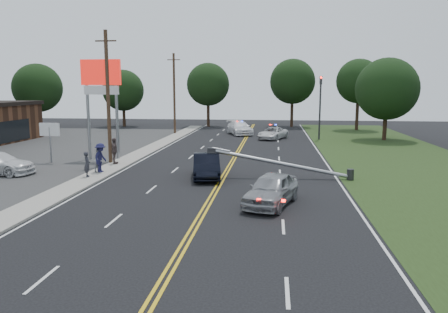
# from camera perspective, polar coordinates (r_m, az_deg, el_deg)

# --- Properties ---
(ground) EXTENTS (120.00, 120.00, 0.00)m
(ground) POSITION_cam_1_polar(r_m,az_deg,el_deg) (20.91, -2.63, -7.09)
(ground) COLOR black
(ground) RESTS_ON ground
(sidewalk) EXTENTS (1.80, 70.00, 0.12)m
(sidewalk) POSITION_cam_1_polar(r_m,az_deg,el_deg) (32.53, -14.52, -1.46)
(sidewalk) COLOR gray
(sidewalk) RESTS_ON ground
(grass_verge) EXTENTS (12.00, 80.00, 0.01)m
(grass_verge) POSITION_cam_1_polar(r_m,az_deg,el_deg) (32.07, 25.12, -2.27)
(grass_verge) COLOR #213313
(grass_verge) RESTS_ON ground
(centerline_yellow) EXTENTS (0.36, 80.00, 0.00)m
(centerline_yellow) POSITION_cam_1_polar(r_m,az_deg,el_deg) (30.56, 0.36, -1.92)
(centerline_yellow) COLOR gold
(centerline_yellow) RESTS_ON ground
(pylon_sign) EXTENTS (3.20, 0.35, 8.00)m
(pylon_sign) POSITION_cam_1_polar(r_m,az_deg,el_deg) (36.52, -15.74, 8.97)
(pylon_sign) COLOR gray
(pylon_sign) RESTS_ON ground
(small_sign) EXTENTS (1.60, 0.14, 3.10)m
(small_sign) POSITION_cam_1_polar(r_m,az_deg,el_deg) (36.36, -21.80, 2.88)
(small_sign) COLOR gray
(small_sign) RESTS_ON ground
(traffic_signal) EXTENTS (0.28, 0.41, 7.05)m
(traffic_signal) POSITION_cam_1_polar(r_m,az_deg,el_deg) (50.11, 12.45, 6.95)
(traffic_signal) COLOR #2D2D30
(traffic_signal) RESTS_ON ground
(fallen_streetlight) EXTENTS (9.36, 0.44, 1.91)m
(fallen_streetlight) POSITION_cam_1_polar(r_m,az_deg,el_deg) (28.27, 8.39, -1.04)
(fallen_streetlight) COLOR #2D2D30
(fallen_streetlight) RESTS_ON ground
(utility_pole_mid) EXTENTS (1.60, 0.28, 10.00)m
(utility_pole_mid) POSITION_cam_1_polar(r_m,az_deg,el_deg) (34.18, -14.91, 7.50)
(utility_pole_mid) COLOR #382619
(utility_pole_mid) RESTS_ON ground
(utility_pole_far) EXTENTS (1.60, 0.28, 10.00)m
(utility_pole_far) POSITION_cam_1_polar(r_m,az_deg,el_deg) (55.25, -6.51, 8.18)
(utility_pole_far) COLOR #382619
(utility_pole_far) RESTS_ON ground
(tree_4) EXTENTS (6.98, 6.98, 9.25)m
(tree_4) POSITION_cam_1_polar(r_m,az_deg,el_deg) (69.32, -23.17, 8.23)
(tree_4) COLOR black
(tree_4) RESTS_ON ground
(tree_5) EXTENTS (6.13, 6.13, 8.47)m
(tree_5) POSITION_cam_1_polar(r_m,az_deg,el_deg) (67.65, -13.04, 8.41)
(tree_5) COLOR black
(tree_5) RESTS_ON ground
(tree_6) EXTENTS (6.35, 6.35, 9.46)m
(tree_6) POSITION_cam_1_polar(r_m,az_deg,el_deg) (65.85, -2.09, 9.38)
(tree_6) COLOR black
(tree_6) RESTS_ON ground
(tree_7) EXTENTS (6.64, 6.64, 10.02)m
(tree_7) POSITION_cam_1_polar(r_m,az_deg,el_deg) (66.15, 8.95, 9.64)
(tree_7) COLOR black
(tree_7) RESTS_ON ground
(tree_8) EXTENTS (6.03, 6.03, 9.70)m
(tree_8) POSITION_cam_1_polar(r_m,az_deg,el_deg) (62.94, 17.18, 9.37)
(tree_8) COLOR black
(tree_8) RESTS_ON ground
(tree_9) EXTENTS (6.82, 6.82, 9.07)m
(tree_9) POSITION_cam_1_polar(r_m,az_deg,el_deg) (51.74, 20.51, 8.25)
(tree_9) COLOR black
(tree_9) RESTS_ON ground
(crashed_sedan) EXTENTS (2.42, 4.94, 1.56)m
(crashed_sedan) POSITION_cam_1_polar(r_m,az_deg,el_deg) (28.26, -2.30, -1.24)
(crashed_sedan) COLOR black
(crashed_sedan) RESTS_ON ground
(waiting_sedan) EXTENTS (3.17, 5.00, 1.59)m
(waiting_sedan) POSITION_cam_1_polar(r_m,az_deg,el_deg) (21.84, 6.21, -4.29)
(waiting_sedan) COLOR gray
(waiting_sedan) RESTS_ON ground
(emergency_a) EXTENTS (3.86, 5.22, 1.32)m
(emergency_a) POSITION_cam_1_polar(r_m,az_deg,el_deg) (50.00, 6.40, 3.03)
(emergency_a) COLOR silver
(emergency_a) RESTS_ON ground
(emergency_b) EXTENTS (4.12, 6.14, 1.65)m
(emergency_b) POSITION_cam_1_polar(r_m,az_deg,el_deg) (54.58, 2.05, 3.75)
(emergency_b) COLOR white
(emergency_b) RESTS_ON ground
(bystander_a) EXTENTS (0.59, 0.70, 1.62)m
(bystander_a) POSITION_cam_1_polar(r_m,az_deg,el_deg) (29.32, -17.44, -0.97)
(bystander_a) COLOR #26272E
(bystander_a) RESTS_ON sidewalk
(bystander_b) EXTENTS (0.76, 0.90, 1.63)m
(bystander_b) POSITION_cam_1_polar(r_m,az_deg,el_deg) (30.86, -16.01, -0.42)
(bystander_b) COLOR #A0A0A4
(bystander_b) RESTS_ON sidewalk
(bystander_c) EXTENTS (0.85, 1.34, 1.97)m
(bystander_c) POSITION_cam_1_polar(r_m,az_deg,el_deg) (30.65, -15.82, -0.15)
(bystander_c) COLOR #18183E
(bystander_c) RESTS_ON sidewalk
(bystander_d) EXTENTS (0.76, 1.24, 1.97)m
(bystander_d) POSITION_cam_1_polar(r_m,az_deg,el_deg) (33.73, -14.12, 0.72)
(bystander_d) COLOR #4F413F
(bystander_d) RESTS_ON sidewalk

